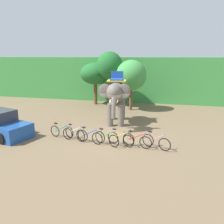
# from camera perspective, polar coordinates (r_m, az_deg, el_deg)

# --- Properties ---
(ground_plane) EXTENTS (80.00, 80.00, 0.00)m
(ground_plane) POSITION_cam_1_polar(r_m,az_deg,el_deg) (14.31, -0.20, -6.04)
(ground_plane) COLOR brown
(foliage_hedge) EXTENTS (36.00, 6.00, 4.73)m
(foliage_hedge) POSITION_cam_1_polar(r_m,az_deg,el_deg) (27.07, 6.74, 8.50)
(foliage_hedge) COLOR #3D8E42
(foliage_hedge) RESTS_ON ground
(tree_far_right) EXTENTS (3.01, 3.01, 4.23)m
(tree_far_right) POSITION_cam_1_polar(r_m,az_deg,el_deg) (23.26, -4.24, 9.54)
(tree_far_right) COLOR brown
(tree_far_right) RESTS_ON ground
(tree_left) EXTENTS (2.49, 2.49, 5.30)m
(tree_left) POSITION_cam_1_polar(r_m,az_deg,el_deg) (22.18, -0.61, 11.49)
(tree_left) COLOR brown
(tree_left) RESTS_ON ground
(tree_far_left) EXTENTS (2.73, 2.73, 4.54)m
(tree_far_left) POSITION_cam_1_polar(r_m,az_deg,el_deg) (20.66, 4.83, 9.13)
(tree_far_left) COLOR brown
(tree_far_left) RESTS_ON ground
(elephant) EXTENTS (2.20, 4.23, 3.78)m
(elephant) POSITION_cam_1_polar(r_m,az_deg,el_deg) (16.33, 1.05, 4.47)
(elephant) COLOR #665E56
(elephant) RESTS_ON ground
(bike_teal) EXTENTS (1.66, 0.64, 0.92)m
(bike_teal) POSITION_cam_1_polar(r_m,az_deg,el_deg) (14.21, -12.63, -4.89)
(bike_teal) COLOR black
(bike_teal) RESTS_ON ground
(bike_white) EXTENTS (1.56, 0.83, 0.92)m
(bike_white) POSITION_cam_1_polar(r_m,az_deg,el_deg) (13.79, -9.31, -5.32)
(bike_white) COLOR black
(bike_white) RESTS_ON ground
(bike_blue) EXTENTS (1.66, 0.62, 0.92)m
(bike_blue) POSITION_cam_1_polar(r_m,az_deg,el_deg) (13.18, -5.62, -6.12)
(bike_blue) COLOR black
(bike_blue) RESTS_ON ground
(bike_green) EXTENTS (1.57, 0.81, 0.92)m
(bike_green) POSITION_cam_1_polar(r_m,az_deg,el_deg) (12.82, -1.34, -6.64)
(bike_green) COLOR black
(bike_green) RESTS_ON ground
(bike_yellow) EXTENTS (1.63, 0.72, 0.92)m
(bike_yellow) POSITION_cam_1_polar(r_m,az_deg,el_deg) (12.78, 2.12, -6.71)
(bike_yellow) COLOR black
(bike_yellow) RESTS_ON ground
(bike_red) EXTENTS (1.66, 0.63, 0.92)m
(bike_red) POSITION_cam_1_polar(r_m,az_deg,el_deg) (12.61, 6.25, -7.08)
(bike_red) COLOR black
(bike_red) RESTS_ON ground
(bike_pink) EXTENTS (1.56, 0.83, 0.92)m
(bike_pink) POSITION_cam_1_polar(r_m,az_deg,el_deg) (12.58, 10.98, -7.32)
(bike_pink) COLOR black
(bike_pink) RESTS_ON ground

